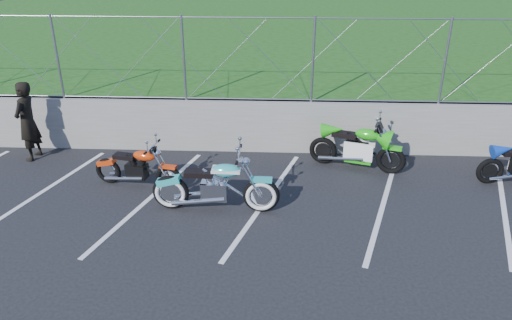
{
  "coord_description": "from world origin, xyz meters",
  "views": [
    {
      "loc": [
        0.21,
        -7.89,
        5.17
      ],
      "look_at": [
        -0.22,
        1.3,
        0.78
      ],
      "focal_mm": 35.0,
      "sensor_mm": 36.0,
      "label": 1
    }
  ],
  "objects_px": {
    "cruiser_turquoise": "(217,188)",
    "person_standing": "(27,121)",
    "sportbike_green": "(358,149)",
    "naked_orange": "(139,169)"
  },
  "relations": [
    {
      "from": "cruiser_turquoise",
      "to": "sportbike_green",
      "type": "relative_size",
      "value": 1.17
    },
    {
      "from": "person_standing",
      "to": "cruiser_turquoise",
      "type": "bearing_deg",
      "value": 71.24
    },
    {
      "from": "sportbike_green",
      "to": "naked_orange",
      "type": "bearing_deg",
      "value": -149.34
    },
    {
      "from": "cruiser_turquoise",
      "to": "person_standing",
      "type": "xyz_separation_m",
      "value": [
        -4.72,
        2.2,
        0.45
      ]
    },
    {
      "from": "cruiser_turquoise",
      "to": "naked_orange",
      "type": "height_order",
      "value": "cruiser_turquoise"
    },
    {
      "from": "sportbike_green",
      "to": "person_standing",
      "type": "relative_size",
      "value": 1.13
    },
    {
      "from": "cruiser_turquoise",
      "to": "sportbike_green",
      "type": "xyz_separation_m",
      "value": [
        3.01,
        2.0,
        -0.01
      ]
    },
    {
      "from": "naked_orange",
      "to": "sportbike_green",
      "type": "distance_m",
      "value": 4.92
    },
    {
      "from": "sportbike_green",
      "to": "cruiser_turquoise",
      "type": "bearing_deg",
      "value": -128.93
    },
    {
      "from": "cruiser_turquoise",
      "to": "person_standing",
      "type": "bearing_deg",
      "value": 156.39
    }
  ]
}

